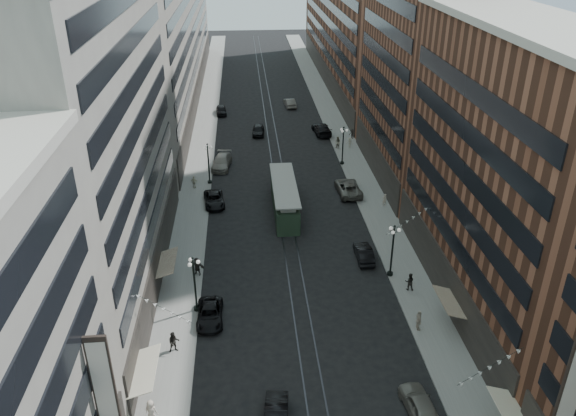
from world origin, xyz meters
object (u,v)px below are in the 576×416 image
object	(u,v)px
lamppost_se_mid	(343,144)
pedestrian_9	(352,134)
lamppost_sw_far	(195,282)
pedestrian_8	(384,200)
car_4	(420,405)
pedestrian_1	(151,411)
car_2	(210,314)
car_13	(258,130)
lamppost_se_far	(392,249)
pedestrian_4	(419,320)
car_10	(364,253)
lamppost_sw_mid	(208,162)
pedestrian_extra_0	(350,142)
car_7	(214,200)
pedestrian_7	(410,282)
car_8	(222,162)
pedestrian_2	(174,342)
pedestrian_extra_1	(338,143)
car_9	(221,110)
car_11	(348,187)
car_14	(290,103)
streetcar	(284,198)
car_12	(322,129)
pedestrian_6	(194,182)
pedestrian_5	(197,266)

from	to	relation	value
lamppost_se_mid	pedestrian_9	bearing A→B (deg)	71.98
lamppost_sw_far	pedestrian_8	xyz separation A→B (m)	(21.27, 18.60, -2.14)
car_4	pedestrian_9	distance (m)	55.34
car_4	pedestrian_1	bearing A→B (deg)	-7.37
car_2	car_13	bearing A→B (deg)	82.44
lamppost_se_far	car_4	xyz separation A→B (m)	(-2.08, -17.00, -2.30)
pedestrian_4	car_10	world-z (taller)	pedestrian_4
lamppost_sw_mid	car_2	size ratio (longest dim) A/B	1.16
lamppost_se_far	pedestrian_1	size ratio (longest dim) A/B	2.96
lamppost_sw_mid	lamppost_se_far	bearing A→B (deg)	-51.34
car_13	pedestrian_extra_0	xyz separation A→B (m)	(13.60, -7.13, 0.18)
car_7	car_10	bearing A→B (deg)	-47.57
car_2	pedestrian_8	world-z (taller)	pedestrian_8
car_13	pedestrian_extra_0	distance (m)	15.36
lamppost_se_mid	pedestrian_7	xyz separation A→B (m)	(1.16, -30.52, -2.07)
car_8	car_13	xyz separation A→B (m)	(5.54, 13.03, -0.06)
pedestrian_4	lamppost_sw_mid	bearing A→B (deg)	31.52
lamppost_sw_mid	pedestrian_2	size ratio (longest dim) A/B	3.01
pedestrian_1	pedestrian_7	xyz separation A→B (m)	(21.85, 13.76, -0.05)
pedestrian_extra_0	car_8	bearing A→B (deg)	-140.42
pedestrian_1	pedestrian_extra_1	world-z (taller)	pedestrian_extra_1
car_8	car_9	bearing A→B (deg)	99.35
car_13	lamppost_se_mid	bearing A→B (deg)	-45.93
car_4	car_11	bearing A→B (deg)	-97.20
car_4	pedestrian_2	size ratio (longest dim) A/B	2.54
pedestrian_4	car_13	size ratio (longest dim) A/B	0.42
lamppost_se_mid	car_14	world-z (taller)	lamppost_se_mid
pedestrian_4	car_14	world-z (taller)	pedestrian_4
streetcar	pedestrian_9	bearing A→B (deg)	61.94
pedestrian_9	car_12	bearing A→B (deg)	170.86
lamppost_sw_mid	car_4	bearing A→B (deg)	-67.81
pedestrian_6	pedestrian_extra_1	xyz separation A→B (m)	(20.61, 12.25, 0.14)
pedestrian_6	car_2	bearing A→B (deg)	110.83
lamppost_sw_far	pedestrian_5	size ratio (longest dim) A/B	2.97
car_4	lamppost_sw_far	bearing A→B (deg)	-43.70
pedestrian_6	pedestrian_8	size ratio (longest dim) A/B	1.02
lamppost_se_far	lamppost_sw_far	bearing A→B (deg)	-167.74
pedestrian_5	pedestrian_7	size ratio (longest dim) A/B	1.06
pedestrian_1	car_8	distance (m)	44.84
lamppost_se_far	car_9	distance (m)	55.54
car_2	pedestrian_9	size ratio (longest dim) A/B	3.09
car_7	pedestrian_2	bearing A→B (deg)	-101.38
car_13	pedestrian_5	world-z (taller)	pedestrian_5
pedestrian_2	car_13	size ratio (longest dim) A/B	0.41
car_2	car_12	distance (m)	49.12
pedestrian_4	pedestrian_8	xyz separation A→B (m)	(2.51, 22.82, -0.13)
lamppost_se_far	pedestrian_4	bearing A→B (deg)	-87.53
car_10	pedestrian_6	world-z (taller)	pedestrian_6
lamppost_se_far	car_7	world-z (taller)	lamppost_se_far
lamppost_se_mid	car_8	distance (m)	17.10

